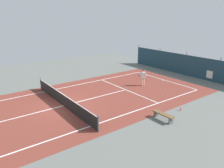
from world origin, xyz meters
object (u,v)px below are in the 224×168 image
Objects in this scene: tennis_ball_near_player at (162,96)px; tennis_net at (63,100)px; parked_car at (217,70)px; tennis_player at (143,76)px; courtside_bench at (163,115)px; water_bottle at (180,109)px.

tennis_net is at bearing -112.38° from tennis_ball_near_player.
parked_car is (-0.40, 9.76, 0.81)m from tennis_ball_near_player.
tennis_player reaches higher than courtside_bench.
parked_car is at bearing -122.50° from tennis_player.
parked_car is at bearing 106.28° from water_bottle.
tennis_ball_near_player is at bearing 151.82° from tennis_player.
tennis_net is 9.00m from water_bottle.
water_bottle is at bearing 96.13° from courtside_bench.
tennis_player is at bearing 145.94° from courtside_bench.
courtside_bench is at bearing 130.89° from tennis_player.
courtside_bench is at bearing 34.90° from tennis_net.
tennis_player is at bearing 166.87° from tennis_ball_near_player.
parked_car reaches higher than tennis_ball_near_player.
tennis_player is at bearing 79.51° from parked_car.
water_bottle is at bearing 113.25° from parked_car.
tennis_net is at bearing 87.79° from parked_car.
parked_car is 11.50m from water_bottle.
tennis_net is 2.31× the size of parked_car.
tennis_player reaches higher than tennis_net.
courtside_bench is 6.67× the size of water_bottle.
courtside_bench is at bearing 111.59° from parked_car.
tennis_net is 7.69m from courtside_bench.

